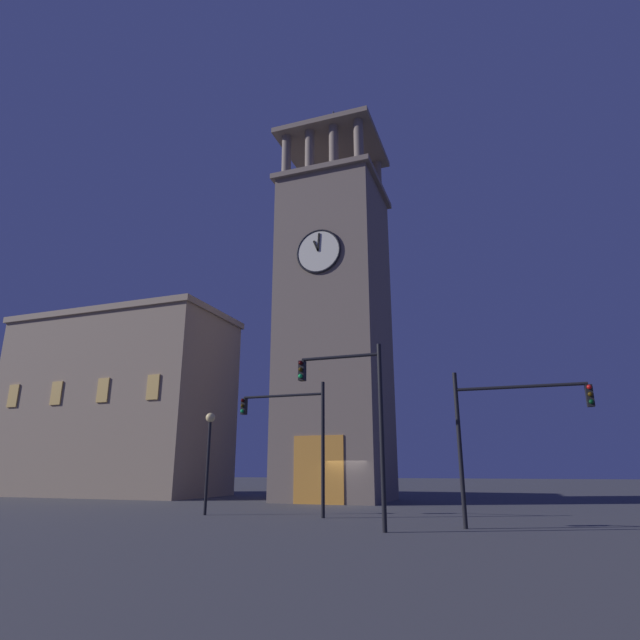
{
  "coord_description": "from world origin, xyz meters",
  "views": [
    {
      "loc": [
        -9.25,
        30.65,
        1.98
      ],
      "look_at": [
        2.9,
        -3.11,
        12.45
      ],
      "focal_mm": 28.86,
      "sensor_mm": 36.0,
      "label": 1
    }
  ],
  "objects_px": {
    "traffic_signal_near": "(503,421)",
    "traffic_signal_mid": "(295,426)",
    "traffic_signal_far": "(355,405)",
    "street_lamp": "(209,442)",
    "adjacent_wing_building": "(118,404)",
    "clocktower": "(335,325)"
  },
  "relations": [
    {
      "from": "traffic_signal_near",
      "to": "traffic_signal_far",
      "type": "xyz_separation_m",
      "value": [
        4.9,
        2.02,
        0.53
      ]
    },
    {
      "from": "adjacent_wing_building",
      "to": "traffic_signal_near",
      "type": "bearing_deg",
      "value": 153.79
    },
    {
      "from": "clocktower",
      "to": "traffic_signal_mid",
      "type": "bearing_deg",
      "value": 99.03
    },
    {
      "from": "clocktower",
      "to": "street_lamp",
      "type": "xyz_separation_m",
      "value": [
        2.34,
        12.13,
        -8.68
      ]
    },
    {
      "from": "traffic_signal_near",
      "to": "traffic_signal_mid",
      "type": "height_order",
      "value": "traffic_signal_mid"
    },
    {
      "from": "adjacent_wing_building",
      "to": "street_lamp",
      "type": "relative_size",
      "value": 3.97
    },
    {
      "from": "traffic_signal_mid",
      "to": "clocktower",
      "type": "bearing_deg",
      "value": -80.97
    },
    {
      "from": "traffic_signal_near",
      "to": "traffic_signal_far",
      "type": "distance_m",
      "value": 5.33
    },
    {
      "from": "traffic_signal_mid",
      "to": "street_lamp",
      "type": "distance_m",
      "value": 4.27
    },
    {
      "from": "traffic_signal_far",
      "to": "street_lamp",
      "type": "bearing_deg",
      "value": -25.03
    },
    {
      "from": "traffic_signal_mid",
      "to": "street_lamp",
      "type": "xyz_separation_m",
      "value": [
        4.21,
        0.41,
        -0.63
      ]
    },
    {
      "from": "traffic_signal_near",
      "to": "street_lamp",
      "type": "relative_size",
      "value": 1.2
    },
    {
      "from": "street_lamp",
      "to": "traffic_signal_far",
      "type": "bearing_deg",
      "value": 154.97
    },
    {
      "from": "adjacent_wing_building",
      "to": "traffic_signal_mid",
      "type": "distance_m",
      "value": 24.84
    },
    {
      "from": "adjacent_wing_building",
      "to": "traffic_signal_far",
      "type": "relative_size",
      "value": 2.87
    },
    {
      "from": "adjacent_wing_building",
      "to": "traffic_signal_near",
      "type": "xyz_separation_m",
      "value": [
        -30.15,
        14.84,
        -3.58
      ]
    },
    {
      "from": "adjacent_wing_building",
      "to": "street_lamp",
      "type": "xyz_separation_m",
      "value": [
        -16.95,
        12.99,
        -3.97
      ]
    },
    {
      "from": "adjacent_wing_building",
      "to": "traffic_signal_mid",
      "type": "height_order",
      "value": "adjacent_wing_building"
    },
    {
      "from": "clocktower",
      "to": "street_lamp",
      "type": "height_order",
      "value": "clocktower"
    },
    {
      "from": "traffic_signal_far",
      "to": "traffic_signal_near",
      "type": "bearing_deg",
      "value": -157.61
    },
    {
      "from": "clocktower",
      "to": "adjacent_wing_building",
      "type": "xyz_separation_m",
      "value": [
        19.3,
        -0.86,
        -4.71
      ]
    },
    {
      "from": "clocktower",
      "to": "traffic_signal_mid",
      "type": "relative_size",
      "value": 5.15
    }
  ]
}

